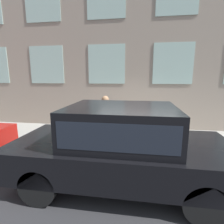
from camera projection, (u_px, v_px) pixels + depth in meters
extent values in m
plane|color=#2D2D30|center=(136.00, 157.00, 5.30)|extent=(80.00, 80.00, 0.00)
cube|color=#9E9B93|center=(136.00, 140.00, 6.58)|extent=(2.67, 60.00, 0.17)
cube|color=gray|center=(140.00, 35.00, 7.23)|extent=(0.30, 40.00, 8.21)
cube|color=#9EBCB2|center=(173.00, 64.00, 7.09)|extent=(0.03, 1.59, 1.64)
cube|color=#9EBCB2|center=(106.00, 64.00, 7.50)|extent=(0.03, 1.59, 1.64)
cube|color=#9EBCB2|center=(47.00, 65.00, 7.91)|extent=(0.03, 1.59, 1.64)
cube|color=#9EBCB2|center=(42.00, 1.00, 7.39)|extent=(0.03, 1.59, 1.64)
cylinder|color=gold|center=(119.00, 143.00, 5.95)|extent=(0.37, 0.37, 0.04)
cylinder|color=gold|center=(119.00, 135.00, 5.89)|extent=(0.27, 0.27, 0.62)
sphere|color=#A4891E|center=(119.00, 126.00, 5.83)|extent=(0.28, 0.28, 0.28)
cylinder|color=black|center=(119.00, 124.00, 5.82)|extent=(0.09, 0.09, 0.11)
cylinder|color=gold|center=(125.00, 133.00, 5.85)|extent=(0.09, 0.10, 0.09)
cylinder|color=gold|center=(114.00, 133.00, 5.91)|extent=(0.09, 0.10, 0.09)
cylinder|color=#726651|center=(105.00, 129.00, 6.32)|extent=(0.11, 0.11, 0.76)
cylinder|color=#726651|center=(106.00, 128.00, 6.48)|extent=(0.11, 0.11, 0.76)
cube|color=white|center=(105.00, 111.00, 6.27)|extent=(0.21, 0.14, 0.57)
cylinder|color=white|center=(104.00, 111.00, 6.13)|extent=(0.09, 0.09, 0.54)
cylinder|color=white|center=(106.00, 110.00, 6.41)|extent=(0.09, 0.09, 0.54)
sphere|color=#8C6647|center=(105.00, 99.00, 6.19)|extent=(0.25, 0.25, 0.25)
cylinder|color=black|center=(39.00, 187.00, 3.29)|extent=(0.24, 0.73, 0.73)
cylinder|color=black|center=(74.00, 148.00, 5.07)|extent=(0.24, 0.73, 0.73)
cylinder|color=black|center=(204.00, 203.00, 2.86)|extent=(0.24, 0.73, 0.73)
cylinder|color=black|center=(179.00, 155.00, 4.64)|extent=(0.24, 0.73, 0.73)
cube|color=black|center=(121.00, 155.00, 3.90)|extent=(2.08, 4.72, 0.65)
cube|color=black|center=(121.00, 124.00, 3.76)|extent=(1.83, 2.27, 0.77)
cube|color=#1E232D|center=(121.00, 124.00, 3.76)|extent=(1.84, 2.09, 0.50)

